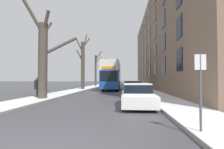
{
  "coord_description": "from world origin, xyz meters",
  "views": [
    {
      "loc": [
        1.86,
        -3.38,
        1.62
      ],
      "look_at": [
        0.28,
        19.27,
        2.29
      ],
      "focal_mm": 28.0,
      "sensor_mm": 36.0,
      "label": 1
    }
  ],
  "objects_px": {
    "pedestrian_left_sidewalk": "(37,87)",
    "double_decker_bus": "(112,74)",
    "parked_car_0": "(137,96)",
    "bare_tree_left_3": "(104,73)",
    "bare_tree_left_2": "(96,69)",
    "street_sign_post": "(200,89)",
    "parked_car_2": "(130,87)",
    "parked_car_1": "(132,89)",
    "bare_tree_left_0": "(44,55)",
    "bare_tree_left_1": "(83,63)"
  },
  "relations": [
    {
      "from": "pedestrian_left_sidewalk",
      "to": "double_decker_bus",
      "type": "bearing_deg",
      "value": 1.33
    },
    {
      "from": "parked_car_0",
      "to": "bare_tree_left_3",
      "type": "bearing_deg",
      "value": 99.43
    },
    {
      "from": "bare_tree_left_2",
      "to": "street_sign_post",
      "type": "height_order",
      "value": "bare_tree_left_2"
    },
    {
      "from": "parked_car_2",
      "to": "double_decker_bus",
      "type": "bearing_deg",
      "value": 115.34
    },
    {
      "from": "bare_tree_left_3",
      "to": "parked_car_1",
      "type": "xyz_separation_m",
      "value": [
        7.25,
        -37.36,
        -3.05
      ]
    },
    {
      "from": "bare_tree_left_2",
      "to": "parked_car_1",
      "type": "relative_size",
      "value": 2.05
    },
    {
      "from": "bare_tree_left_0",
      "to": "bare_tree_left_1",
      "type": "xyz_separation_m",
      "value": [
        -0.08,
        13.56,
        0.63
      ]
    },
    {
      "from": "double_decker_bus",
      "to": "parked_car_1",
      "type": "relative_size",
      "value": 2.97
    },
    {
      "from": "bare_tree_left_1",
      "to": "street_sign_post",
      "type": "xyz_separation_m",
      "value": [
        8.68,
        -21.94,
        -2.85
      ]
    },
    {
      "from": "street_sign_post",
      "to": "double_decker_bus",
      "type": "bearing_deg",
      "value": 100.12
    },
    {
      "from": "bare_tree_left_0",
      "to": "parked_car_0",
      "type": "height_order",
      "value": "bare_tree_left_0"
    },
    {
      "from": "parked_car_0",
      "to": "parked_car_1",
      "type": "bearing_deg",
      "value": 90.0
    },
    {
      "from": "bare_tree_left_3",
      "to": "double_decker_bus",
      "type": "relative_size",
      "value": 0.71
    },
    {
      "from": "pedestrian_left_sidewalk",
      "to": "parked_car_2",
      "type": "bearing_deg",
      "value": -22.41
    },
    {
      "from": "bare_tree_left_2",
      "to": "bare_tree_left_3",
      "type": "xyz_separation_m",
      "value": [
        0.16,
        13.79,
        -0.37
      ]
    },
    {
      "from": "parked_car_0",
      "to": "parked_car_2",
      "type": "relative_size",
      "value": 1.04
    },
    {
      "from": "bare_tree_left_1",
      "to": "pedestrian_left_sidewalk",
      "type": "xyz_separation_m",
      "value": [
        -0.84,
        -12.81,
        -3.22
      ]
    },
    {
      "from": "double_decker_bus",
      "to": "parked_car_2",
      "type": "bearing_deg",
      "value": -64.66
    },
    {
      "from": "parked_car_2",
      "to": "bare_tree_left_1",
      "type": "bearing_deg",
      "value": 148.4
    },
    {
      "from": "double_decker_bus",
      "to": "street_sign_post",
      "type": "distance_m",
      "value": 23.74
    },
    {
      "from": "bare_tree_left_2",
      "to": "bare_tree_left_3",
      "type": "bearing_deg",
      "value": 89.35
    },
    {
      "from": "double_decker_bus",
      "to": "street_sign_post",
      "type": "xyz_separation_m",
      "value": [
        4.16,
        -23.34,
        -1.12
      ]
    },
    {
      "from": "double_decker_bus",
      "to": "parked_car_0",
      "type": "xyz_separation_m",
      "value": [
        2.79,
        -17.75,
        -1.84
      ]
    },
    {
      "from": "bare_tree_left_0",
      "to": "street_sign_post",
      "type": "distance_m",
      "value": 12.21
    },
    {
      "from": "bare_tree_left_1",
      "to": "pedestrian_left_sidewalk",
      "type": "relative_size",
      "value": 5.04
    },
    {
      "from": "bare_tree_left_0",
      "to": "street_sign_post",
      "type": "bearing_deg",
      "value": -44.27
    },
    {
      "from": "bare_tree_left_0",
      "to": "bare_tree_left_2",
      "type": "distance_m",
      "value": 27.08
    },
    {
      "from": "bare_tree_left_1",
      "to": "street_sign_post",
      "type": "bearing_deg",
      "value": -68.42
    },
    {
      "from": "bare_tree_left_1",
      "to": "street_sign_post",
      "type": "height_order",
      "value": "bare_tree_left_1"
    },
    {
      "from": "parked_car_2",
      "to": "parked_car_1",
      "type": "bearing_deg",
      "value": -90.0
    },
    {
      "from": "parked_car_2",
      "to": "street_sign_post",
      "type": "height_order",
      "value": "street_sign_post"
    },
    {
      "from": "bare_tree_left_2",
      "to": "bare_tree_left_1",
      "type": "bearing_deg",
      "value": -89.55
    },
    {
      "from": "double_decker_bus",
      "to": "parked_car_1",
      "type": "distance_m",
      "value": 11.93
    },
    {
      "from": "parked_car_1",
      "to": "pedestrian_left_sidewalk",
      "type": "relative_size",
      "value": 2.18
    },
    {
      "from": "bare_tree_left_3",
      "to": "parked_car_2",
      "type": "relative_size",
      "value": 1.87
    },
    {
      "from": "parked_car_1",
      "to": "pedestrian_left_sidewalk",
      "type": "distance_m",
      "value": 8.6
    },
    {
      "from": "parked_car_0",
      "to": "parked_car_1",
      "type": "relative_size",
      "value": 1.17
    },
    {
      "from": "bare_tree_left_1",
      "to": "parked_car_1",
      "type": "distance_m",
      "value": 12.92
    },
    {
      "from": "double_decker_bus",
      "to": "parked_car_2",
      "type": "xyz_separation_m",
      "value": [
        2.79,
        -5.89,
        -1.81
      ]
    },
    {
      "from": "bare_tree_left_3",
      "to": "parked_car_0",
      "type": "relative_size",
      "value": 1.8
    },
    {
      "from": "parked_car_2",
      "to": "pedestrian_left_sidewalk",
      "type": "distance_m",
      "value": 11.65
    },
    {
      "from": "street_sign_post",
      "to": "parked_car_2",
      "type": "bearing_deg",
      "value": 94.51
    },
    {
      "from": "bare_tree_left_3",
      "to": "double_decker_bus",
      "type": "xyz_separation_m",
      "value": [
        4.46,
        -25.91,
        -1.25
      ]
    },
    {
      "from": "bare_tree_left_1",
      "to": "parked_car_1",
      "type": "bearing_deg",
      "value": -54.03
    },
    {
      "from": "pedestrian_left_sidewalk",
      "to": "street_sign_post",
      "type": "height_order",
      "value": "street_sign_post"
    },
    {
      "from": "bare_tree_left_2",
      "to": "double_decker_bus",
      "type": "distance_m",
      "value": 13.07
    },
    {
      "from": "bare_tree_left_2",
      "to": "parked_car_0",
      "type": "relative_size",
      "value": 1.75
    },
    {
      "from": "parked_car_1",
      "to": "parked_car_2",
      "type": "xyz_separation_m",
      "value": [
        0.0,
        5.57,
        -0.01
      ]
    },
    {
      "from": "bare_tree_left_3",
      "to": "parked_car_2",
      "type": "xyz_separation_m",
      "value": [
        7.25,
        -31.79,
        -3.06
      ]
    },
    {
      "from": "parked_car_2",
      "to": "pedestrian_left_sidewalk",
      "type": "xyz_separation_m",
      "value": [
        -8.15,
        -8.32,
        0.31
      ]
    }
  ]
}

